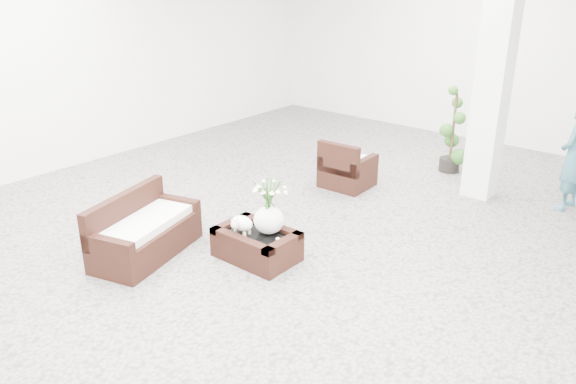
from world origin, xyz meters
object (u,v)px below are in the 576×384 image
Objects in this scene: coffee_table at (257,246)px; loveseat at (145,226)px; topiary at (453,130)px; armchair at (348,163)px.

coffee_table is 1.28m from loveseat.
topiary reaches higher than coffee_table.
armchair is at bearing -24.83° from loveseat.
armchair is at bearing 100.95° from coffee_table.
loveseat is at bearing -106.29° from topiary.
topiary reaches higher than loveseat.
armchair is 0.53× the size of topiary.
loveseat is (-0.54, -3.28, -0.01)m from armchair.
topiary is at bearing -120.98° from armchair.
coffee_table is at bearing 98.88° from armchair.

